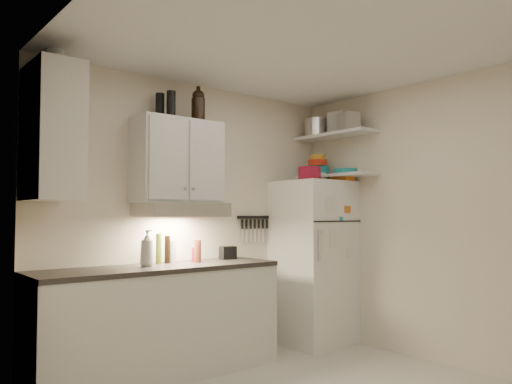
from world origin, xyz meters
TOP-DOWN VIEW (x-y plane):
  - ceiling at (0.00, 0.00)m, footprint 3.20×3.00m
  - back_wall at (0.00, 1.51)m, footprint 3.20×0.02m
  - left_wall at (-1.61, 0.00)m, footprint 0.02×3.00m
  - right_wall at (1.61, 0.00)m, footprint 0.02×3.00m
  - base_cabinet at (-0.55, 1.20)m, footprint 2.10×0.60m
  - countertop at (-0.55, 1.20)m, footprint 2.10×0.62m
  - upper_cabinet at (-0.30, 1.33)m, footprint 0.80×0.33m
  - side_cabinet at (-1.44, 1.20)m, footprint 0.33×0.55m
  - range_hood at (-0.30, 1.27)m, footprint 0.76×0.46m
  - fridge at (1.25, 1.16)m, footprint 0.70×0.68m
  - shelf_hi at (1.45, 1.02)m, footprint 0.30×0.95m
  - shelf_lo at (1.45, 1.02)m, footprint 0.30×0.95m
  - knife_strip at (0.70, 1.49)m, footprint 0.42×0.02m
  - dutch_oven at (1.07, 1.04)m, footprint 0.28×0.28m
  - book_stack at (1.47, 0.94)m, footprint 0.19×0.23m
  - spice_jar at (1.36, 1.11)m, footprint 0.06×0.06m
  - stock_pot at (1.42, 1.26)m, footprint 0.30×0.30m
  - tin_a at (1.43, 0.93)m, footprint 0.24×0.22m
  - tin_b at (1.38, 0.77)m, footprint 0.22×0.22m
  - bowl_teal at (1.42, 1.26)m, footprint 0.26×0.26m
  - bowl_orange at (1.39, 1.22)m, footprint 0.21×0.21m
  - bowl_yellow at (1.39, 1.22)m, footprint 0.17×0.17m
  - plates at (1.52, 0.94)m, footprint 0.31×0.31m
  - growler_a at (-0.13, 1.26)m, footprint 0.13×0.13m
  - growler_b at (-0.13, 1.28)m, footprint 0.11×0.11m
  - thermos_a at (-0.41, 1.27)m, footprint 0.10×0.10m
  - thermos_b at (-0.45, 1.40)m, footprint 0.09×0.09m
  - side_jar at (-1.39, 1.32)m, footprint 0.16×0.16m
  - soap_bottle at (-0.65, 1.22)m, footprint 0.16×0.16m
  - pepper_mill at (-0.15, 1.24)m, footprint 0.07×0.07m
  - oil_bottle at (-0.48, 1.35)m, footprint 0.06×0.06m
  - vinegar_bottle at (-0.40, 1.34)m, footprint 0.06×0.06m
  - clear_bottle at (-0.34, 1.35)m, footprint 0.07×0.07m
  - red_jar at (-0.13, 1.31)m, footprint 0.07×0.07m
  - caddy at (0.26, 1.33)m, footprint 0.16×0.12m

SIDE VIEW (x-z plane):
  - base_cabinet at x=-0.55m, z-range 0.00..0.88m
  - fridge at x=1.25m, z-range 0.00..1.70m
  - countertop at x=-0.55m, z-range 0.88..0.92m
  - caddy at x=0.26m, z-range 0.92..1.04m
  - red_jar at x=-0.13m, z-range 0.92..1.05m
  - clear_bottle at x=-0.34m, z-range 0.92..1.12m
  - pepper_mill at x=-0.15m, z-range 0.92..1.12m
  - vinegar_bottle at x=-0.40m, z-range 0.92..1.16m
  - oil_bottle at x=-0.48m, z-range 0.92..1.18m
  - soap_bottle at x=-0.65m, z-range 0.92..1.25m
  - back_wall at x=0.00m, z-range 0.00..2.60m
  - left_wall at x=-1.61m, z-range 0.00..2.60m
  - right_wall at x=1.61m, z-range 0.00..2.60m
  - knife_strip at x=0.70m, z-range 1.31..1.33m
  - range_hood at x=-0.30m, z-range 1.33..1.45m
  - book_stack at x=1.47m, z-range 1.70..1.77m
  - spice_jar at x=1.36m, z-range 1.70..1.79m
  - shelf_lo at x=1.45m, z-range 1.75..1.77m
  - dutch_oven at x=1.07m, z-range 1.70..1.84m
  - plates at x=1.52m, z-range 1.77..1.84m
  - upper_cabinet at x=-0.30m, z-range 1.45..2.20m
  - bowl_teal at x=1.42m, z-range 1.77..1.88m
  - bowl_orange at x=1.39m, z-range 1.88..1.94m
  - side_cabinet at x=-1.44m, z-range 1.45..2.45m
  - bowl_yellow at x=1.39m, z-range 1.94..2.00m
  - shelf_hi at x=1.45m, z-range 2.19..2.22m
  - tin_b at x=1.38m, z-range 2.21..2.39m
  - stock_pot at x=1.42m, z-range 2.21..2.40m
  - thermos_b at x=-0.45m, z-range 2.20..2.43m
  - thermos_a at x=-0.41m, z-range 2.20..2.43m
  - growler_b at x=-0.13m, z-range 2.20..2.44m
  - tin_a at x=1.43m, z-range 2.21..2.42m
  - growler_a at x=-0.13m, z-range 2.20..2.49m
  - side_jar at x=-1.39m, z-range 2.45..2.63m
  - ceiling at x=0.00m, z-range 2.60..2.62m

